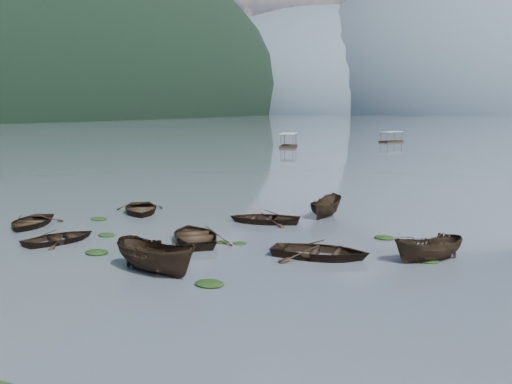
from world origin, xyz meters
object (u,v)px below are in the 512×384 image
at_px(rowboat_0, 31,226).
at_px(pontoon_centre, 391,142).
at_px(rowboat_3, 196,241).
at_px(pontoon_left, 289,147).

height_order(rowboat_0, pontoon_centre, pontoon_centre).
height_order(rowboat_3, pontoon_left, pontoon_left).
relative_size(rowboat_0, rowboat_3, 0.90).
distance_m(rowboat_0, pontoon_centre, 101.46).
height_order(rowboat_0, rowboat_3, rowboat_3).
bearing_deg(rowboat_3, rowboat_0, -36.33).
distance_m(rowboat_3, pontoon_left, 78.93).
bearing_deg(rowboat_0, rowboat_3, -19.53).
xyz_separation_m(rowboat_0, rowboat_3, (11.55, 0.56, 0.00)).
bearing_deg(pontoon_left, rowboat_3, -87.59).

